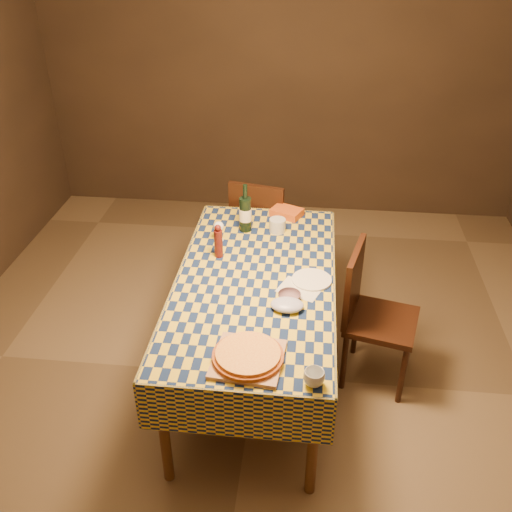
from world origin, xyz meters
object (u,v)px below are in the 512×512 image
Objects in this scene: wine_bottle at (245,214)px; white_plate at (312,280)px; dining_table at (255,290)px; cutting_board at (248,359)px; chair_far at (261,227)px; pizza at (248,355)px; chair_right at (370,309)px; bowl at (289,297)px.

white_plate is at bearing -50.83° from wine_bottle.
cutting_board is (0.04, -0.71, 0.09)m from dining_table.
pizza is at bearing -86.34° from chair_far.
pizza is 1.09m from chair_right.
cutting_board is 1.31m from wine_bottle.
chair_right is (0.37, 0.09, -0.25)m from white_plate.
wine_bottle is 0.36× the size of chair_right.
chair_right is at bearing 51.00° from pizza.
wine_bottle is at bearing 97.55° from cutting_board.
dining_table is at bearing -77.57° from wine_bottle.
wine_bottle is (-0.13, 0.59, 0.20)m from dining_table.
bowl is at bearing -40.56° from dining_table.
wine_bottle is (-0.17, 1.29, 0.09)m from pizza.
dining_table is 14.37× the size of bowl.
bowl reaches higher than dining_table.
pizza is 1.35× the size of wine_bottle.
cutting_board is at bearing -82.45° from wine_bottle.
chair_far reaches higher than pizza.
bowl is at bearing 71.99° from pizza.
cutting_board is 2.60× the size of bowl.
pizza is at bearing 0.00° from cutting_board.
white_plate is 0.25× the size of chair_far.
wine_bottle is (-0.34, 0.77, 0.11)m from bowl.
chair_far is at bearing 110.92° from white_plate.
dining_table is 0.63m from wine_bottle.
dining_table is at bearing -171.34° from chair_right.
chair_right is (0.66, 0.81, -0.26)m from cutting_board.
wine_bottle reaches higher than chair_right.
white_plate is at bearing 68.15° from pizza.
chair_right is at bearing 8.66° from dining_table.
pizza is 0.55m from bowl.
cutting_board is 1.81m from chair_far.
cutting_board is 0.74× the size of pizza.
pizza is at bearing -111.85° from white_plate.
chair_far is (-0.11, 1.79, -0.28)m from pizza.
wine_bottle is 0.36× the size of chair_far.
chair_far is (0.06, 0.49, -0.37)m from wine_bottle.
bowl is 0.38× the size of wine_bottle.
dining_table is 1.98× the size of chair_right.
cutting_board is 0.99× the size of wine_bottle.
chair_right is (0.83, -0.48, -0.37)m from wine_bottle.
cutting_board is 1.42× the size of white_plate.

